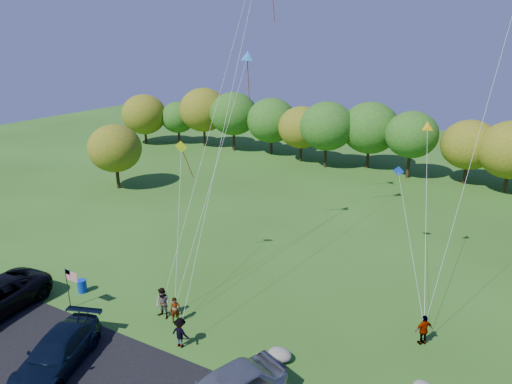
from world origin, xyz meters
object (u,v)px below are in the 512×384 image
(park_bench, at_px, (35,289))
(trash_barrel, at_px, (82,286))
(flyer_a, at_px, (175,310))
(flyer_b, at_px, (163,303))
(minivan_navy, at_px, (57,352))
(flyer_d, at_px, (424,330))
(flyer_c, at_px, (180,333))

(park_bench, height_order, trash_barrel, park_bench)
(flyer_a, distance_m, trash_barrel, 7.29)
(flyer_b, xyz_separation_m, trash_barrel, (-6.39, -0.28, -0.52))
(minivan_navy, distance_m, flyer_d, 18.58)
(flyer_a, distance_m, park_bench, 9.69)
(flyer_a, bearing_deg, flyer_b, 143.57)
(flyer_d, height_order, trash_barrel, flyer_d)
(minivan_navy, relative_size, flyer_d, 3.30)
(park_bench, relative_size, trash_barrel, 2.00)
(flyer_c, height_order, flyer_d, flyer_d)
(flyer_b, relative_size, flyer_d, 1.10)
(park_bench, bearing_deg, flyer_d, 32.28)
(minivan_navy, xyz_separation_m, flyer_d, (15.29, 10.57, -0.02))
(flyer_c, xyz_separation_m, flyer_d, (11.06, 6.36, 0.03))
(flyer_b, bearing_deg, flyer_d, 25.73)
(flyer_d, distance_m, trash_barrel, 20.58)
(flyer_c, bearing_deg, minivan_navy, 44.35)
(trash_barrel, bearing_deg, flyer_d, 14.24)
(trash_barrel, bearing_deg, flyer_c, -8.30)
(minivan_navy, relative_size, flyer_a, 3.63)
(flyer_b, height_order, flyer_d, flyer_b)
(flyer_d, bearing_deg, flyer_a, -23.53)
(flyer_d, xyz_separation_m, trash_barrel, (-19.94, -5.06, -0.43))
(minivan_navy, distance_m, flyer_a, 6.35)
(flyer_b, bearing_deg, minivan_navy, -100.36)
(minivan_navy, relative_size, trash_barrel, 6.69)
(minivan_navy, height_order, flyer_c, minivan_navy)
(flyer_b, bearing_deg, flyer_c, -26.05)
(minivan_navy, bearing_deg, flyer_b, 54.24)
(flyer_d, bearing_deg, flyer_b, -24.78)
(minivan_navy, bearing_deg, trash_barrel, 111.11)
(minivan_navy, distance_m, flyer_c, 5.96)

